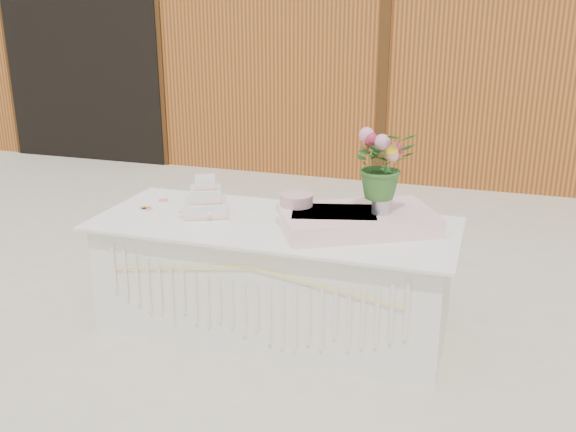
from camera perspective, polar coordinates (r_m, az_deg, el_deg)
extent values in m
plane|color=beige|center=(4.54, -1.19, -9.82)|extent=(80.00, 80.00, 0.00)
cube|color=#AA6323|center=(9.88, 10.60, 14.40)|extent=(12.00, 4.00, 3.00)
cube|color=black|center=(9.57, -17.73, 11.32)|extent=(2.40, 0.08, 2.20)
cube|color=white|center=(4.37, -1.22, -5.48)|extent=(2.28, 0.88, 0.75)
cube|color=white|center=(4.23, -1.26, -0.71)|extent=(2.40, 1.00, 0.02)
cube|color=silver|center=(4.42, -7.27, 0.80)|extent=(0.38, 0.38, 0.10)
cube|color=#FFC2A1|center=(4.43, -7.26, 0.44)|extent=(0.39, 0.39, 0.02)
cube|color=silver|center=(4.39, -7.32, 1.96)|extent=(0.27, 0.27, 0.09)
cube|color=#FFC2A1|center=(4.40, -7.31, 1.65)|extent=(0.29, 0.29, 0.02)
cube|color=silver|center=(4.37, -7.37, 3.02)|extent=(0.18, 0.18, 0.08)
cube|color=#FFC2A1|center=(4.37, -7.36, 2.76)|extent=(0.19, 0.19, 0.02)
cylinder|color=white|center=(4.22, 0.75, -0.52)|extent=(0.23, 0.23, 0.01)
cylinder|color=white|center=(4.21, 0.76, -0.15)|extent=(0.07, 0.07, 0.04)
cylinder|color=white|center=(4.20, 0.76, 0.21)|extent=(0.27, 0.27, 0.01)
cylinder|color=#DFA1A1|center=(4.18, 0.76, 1.10)|extent=(0.21, 0.21, 0.13)
cube|color=#FFCECD|center=(4.11, 6.17, -0.37)|extent=(1.11, 0.95, 0.12)
cylinder|color=#B8B8BD|center=(4.04, 8.25, 1.26)|extent=(0.11, 0.11, 0.15)
imported|color=#326227|center=(3.97, 8.44, 5.25)|extent=(0.50, 0.49, 0.43)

